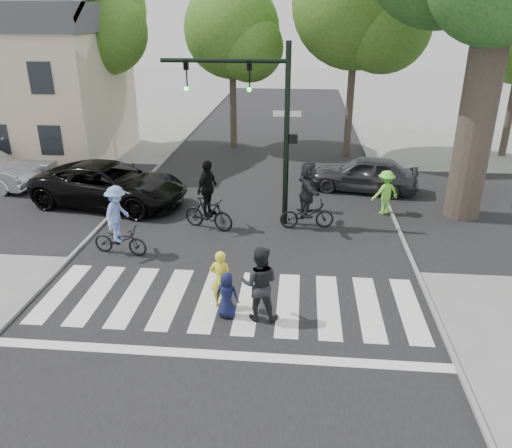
# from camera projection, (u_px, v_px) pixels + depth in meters

# --- Properties ---
(ground) EXTENTS (120.00, 120.00, 0.00)m
(ground) POSITION_uv_depth(u_px,v_px,m) (223.00, 323.00, 11.78)
(ground) COLOR gray
(ground) RESTS_ON ground
(road_stem) EXTENTS (10.00, 70.00, 0.01)m
(road_stem) POSITION_uv_depth(u_px,v_px,m) (246.00, 236.00, 16.36)
(road_stem) COLOR black
(road_stem) RESTS_ON ground
(road_cross) EXTENTS (70.00, 10.00, 0.01)m
(road_cross) POSITION_uv_depth(u_px,v_px,m) (255.00, 204.00, 19.11)
(road_cross) COLOR black
(road_cross) RESTS_ON ground
(curb_left) EXTENTS (0.10, 70.00, 0.10)m
(curb_left) POSITION_uv_depth(u_px,v_px,m) (98.00, 229.00, 16.78)
(curb_left) COLOR gray
(curb_left) RESTS_ON ground
(curb_right) EXTENTS (0.10, 70.00, 0.10)m
(curb_right) POSITION_uv_depth(u_px,v_px,m) (403.00, 241.00, 15.92)
(curb_right) COLOR gray
(curb_right) RESTS_ON ground
(crosswalk) EXTENTS (10.00, 3.85, 0.01)m
(crosswalk) POSITION_uv_depth(u_px,v_px,m) (227.00, 308.00, 12.38)
(crosswalk) COLOR silver
(crosswalk) RESTS_ON ground
(traffic_signal) EXTENTS (4.45, 0.29, 6.00)m
(traffic_signal) POSITION_uv_depth(u_px,v_px,m) (261.00, 110.00, 15.91)
(traffic_signal) COLOR black
(traffic_signal) RESTS_ON ground
(bg_tree_0) EXTENTS (5.46, 5.20, 8.97)m
(bg_tree_0) POSITION_uv_depth(u_px,v_px,m) (0.00, 26.00, 25.23)
(bg_tree_0) COLOR brown
(bg_tree_0) RESTS_ON ground
(bg_tree_1) EXTENTS (6.09, 5.80, 9.80)m
(bg_tree_1) POSITION_uv_depth(u_px,v_px,m) (91.00, 16.00, 24.12)
(bg_tree_1) COLOR brown
(bg_tree_1) RESTS_ON ground
(bg_tree_2) EXTENTS (5.04, 4.80, 8.40)m
(bg_tree_2) POSITION_uv_depth(u_px,v_px,m) (236.00, 34.00, 24.92)
(bg_tree_2) COLOR brown
(bg_tree_2) RESTS_ON ground
(bg_tree_3) EXTENTS (6.30, 6.00, 10.20)m
(bg_tree_3) POSITION_uv_depth(u_px,v_px,m) (364.00, 9.00, 22.71)
(bg_tree_3) COLOR brown
(bg_tree_3) RESTS_ON ground
(house) EXTENTS (8.40, 8.10, 8.82)m
(house) POSITION_uv_depth(u_px,v_px,m) (30.00, 80.00, 24.10)
(house) COLOR beige
(house) RESTS_ON ground
(pedestrian_woman) EXTENTS (0.62, 0.46, 1.55)m
(pedestrian_woman) POSITION_uv_depth(u_px,v_px,m) (221.00, 280.00, 12.13)
(pedestrian_woman) COLOR yellow
(pedestrian_woman) RESTS_ON ground
(pedestrian_child) EXTENTS (0.63, 0.47, 1.16)m
(pedestrian_child) POSITION_uv_depth(u_px,v_px,m) (227.00, 295.00, 11.82)
(pedestrian_child) COLOR #12173D
(pedestrian_child) RESTS_ON ground
(pedestrian_adult) EXTENTS (0.93, 0.74, 1.87)m
(pedestrian_adult) POSITION_uv_depth(u_px,v_px,m) (260.00, 284.00, 11.62)
(pedestrian_adult) COLOR black
(pedestrian_adult) RESTS_ON ground
(cyclist_left) EXTENTS (1.77, 1.19, 2.16)m
(cyclist_left) POSITION_uv_depth(u_px,v_px,m) (118.00, 225.00, 14.82)
(cyclist_left) COLOR black
(cyclist_left) RESTS_ON ground
(cyclist_mid) EXTENTS (1.89, 1.20, 2.38)m
(cyclist_mid) POSITION_uv_depth(u_px,v_px,m) (208.00, 202.00, 16.57)
(cyclist_mid) COLOR black
(cyclist_mid) RESTS_ON ground
(cyclist_right) EXTENTS (1.88, 1.75, 2.31)m
(cyclist_right) POSITION_uv_depth(u_px,v_px,m) (308.00, 199.00, 16.64)
(cyclist_right) COLOR black
(cyclist_right) RESTS_ON ground
(car_suv) EXTENTS (6.20, 3.67, 1.62)m
(car_suv) POSITION_uv_depth(u_px,v_px,m) (110.00, 185.00, 18.76)
(car_suv) COLOR black
(car_suv) RESTS_ON ground
(car_grey) EXTENTS (4.52, 2.47, 1.46)m
(car_grey) POSITION_uv_depth(u_px,v_px,m) (364.00, 174.00, 20.30)
(car_grey) COLOR #302F34
(car_grey) RESTS_ON ground
(bystander_hivis) EXTENTS (1.20, 0.98, 1.62)m
(bystander_hivis) POSITION_uv_depth(u_px,v_px,m) (385.00, 192.00, 17.94)
(bystander_hivis) COLOR #7AF742
(bystander_hivis) RESTS_ON ground
(bystander_dark) EXTENTS (0.77, 0.71, 1.76)m
(bystander_dark) POSITION_uv_depth(u_px,v_px,m) (306.00, 188.00, 18.16)
(bystander_dark) COLOR black
(bystander_dark) RESTS_ON ground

